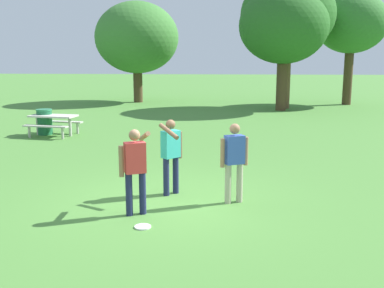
% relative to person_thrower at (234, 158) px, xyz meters
% --- Properties ---
extents(ground_plane, '(120.00, 120.00, 0.00)m').
position_rel_person_thrower_xyz_m(ground_plane, '(-1.38, -0.10, -0.94)').
color(ground_plane, '#4C8438').
extents(person_thrower, '(0.56, 0.36, 1.64)m').
position_rel_person_thrower_xyz_m(person_thrower, '(0.00, 0.00, 0.00)').
color(person_thrower, '#B7AD93').
rests_on(person_thrower, ground).
extents(person_catcher, '(0.57, 0.82, 1.64)m').
position_rel_person_thrower_xyz_m(person_catcher, '(-1.86, -0.84, 0.02)').
color(person_catcher, '#1E234C').
rests_on(person_catcher, ground).
extents(person_bystander, '(0.47, 0.84, 1.64)m').
position_rel_person_thrower_xyz_m(person_bystander, '(-1.33, 0.46, 0.02)').
color(person_bystander, '#1E234C').
rests_on(person_bystander, ground).
extents(frisbee, '(0.29, 0.29, 0.03)m').
position_rel_person_thrower_xyz_m(frisbee, '(-1.62, -1.50, -0.93)').
color(frisbee, white).
rests_on(frisbee, ground).
extents(picnic_table_near, '(1.90, 1.67, 0.77)m').
position_rel_person_thrower_xyz_m(picnic_table_near, '(-6.53, 7.39, -0.38)').
color(picnic_table_near, beige).
rests_on(picnic_table_near, ground).
extents(trash_can_beside_table, '(0.59, 0.59, 0.96)m').
position_rel_person_thrower_xyz_m(trash_can_beside_table, '(-6.96, 7.62, -0.46)').
color(trash_can_beside_table, '#1E663D').
rests_on(trash_can_beside_table, ground).
extents(tree_tall_left, '(5.14, 5.14, 6.17)m').
position_rel_person_thrower_xyz_m(tree_tall_left, '(-5.61, 19.54, 3.03)').
color(tree_tall_left, '#4C3823').
rests_on(tree_tall_left, ground).
extents(tree_broad_center, '(4.67, 4.67, 6.44)m').
position_rel_person_thrower_xyz_m(tree_broad_center, '(2.86, 15.82, 3.49)').
color(tree_broad_center, '#4C3823').
rests_on(tree_broad_center, ground).
extents(tree_far_right, '(5.11, 5.11, 7.26)m').
position_rel_person_thrower_xyz_m(tree_far_right, '(3.19, 16.89, 4.12)').
color(tree_far_right, brown).
rests_on(tree_far_right, ground).
extents(tree_slender_mid, '(4.14, 4.14, 6.54)m').
position_rel_person_thrower_xyz_m(tree_slender_mid, '(7.16, 19.00, 3.79)').
color(tree_slender_mid, '#4C3823').
rests_on(tree_slender_mid, ground).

